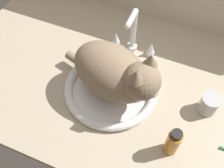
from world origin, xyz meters
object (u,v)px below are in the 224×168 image
cat (118,74)px  amber_bottle (173,142)px  faucet (133,36)px  sink_basin (112,88)px  metal_jar (209,105)px

cat → amber_bottle: bearing=-29.0°
faucet → amber_bottle: faucet is taller
faucet → amber_bottle: bearing=-53.7°
sink_basin → metal_jar: 32.37cm
metal_jar → amber_bottle: (-7.52, -17.68, 2.07)cm
sink_basin → cat: size_ratio=0.88×
sink_basin → cat: (2.23, -0.64, 10.51)cm
amber_bottle → faucet: bearing=126.3°
cat → metal_jar: bearing=10.2°
cat → amber_bottle: 26.13cm
metal_jar → amber_bottle: size_ratio=0.59×
amber_bottle → sink_basin: bearing=152.1°
cat → faucet: bearing=96.1°
cat → metal_jar: size_ratio=5.32×
cat → amber_bottle: cat is taller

